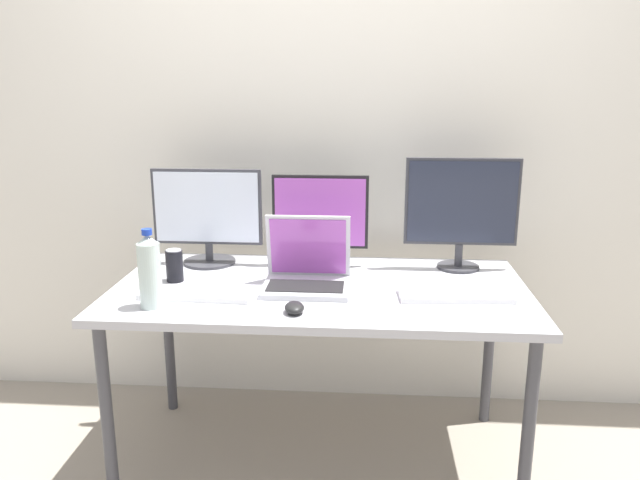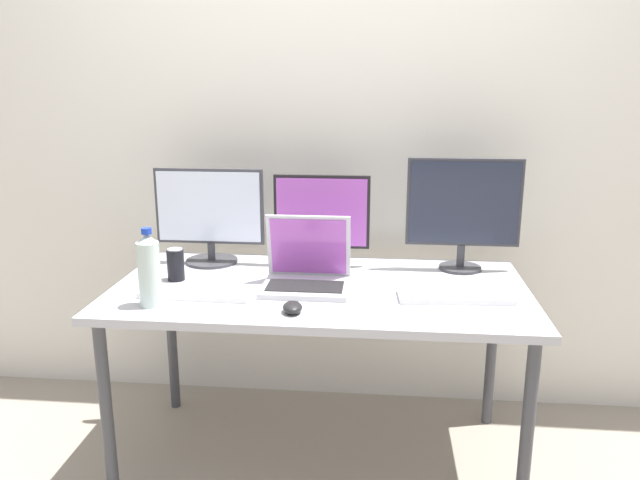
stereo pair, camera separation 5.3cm
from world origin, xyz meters
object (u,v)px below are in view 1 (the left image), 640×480
object	(u,v)px
monitor_center	(320,218)
monitor_right	(461,208)
monitor_left	(207,215)
keyboard_main	(455,295)
soda_can_near_keyboard	(174,266)
work_desk	(320,301)
keyboard_aux	(197,294)
laptop_silver	(307,271)
water_bottle	(150,271)
mouse_by_keyboard	(294,308)

from	to	relation	value
monitor_center	monitor_right	world-z (taller)	monitor_right
monitor_left	keyboard_main	distance (m)	1.07
soda_can_near_keyboard	work_desk	bearing A→B (deg)	-1.69
monitor_center	monitor_right	xyz separation A→B (m)	(0.57, 0.00, 0.05)
keyboard_aux	laptop_silver	bearing A→B (deg)	22.07
work_desk	monitor_right	size ratio (longest dim) A/B	3.41
monitor_center	laptop_silver	world-z (taller)	monitor_center
work_desk	water_bottle	bearing A→B (deg)	-154.59
keyboard_main	laptop_silver	bearing A→B (deg)	168.09
monitor_right	monitor_left	bearing A→B (deg)	-179.77
monitor_left	monitor_right	xyz separation A→B (m)	(1.05, 0.00, 0.05)
laptop_silver	soda_can_near_keyboard	distance (m)	0.52
monitor_right	keyboard_aux	distance (m)	1.10
monitor_left	water_bottle	xyz separation A→B (m)	(-0.07, -0.53, -0.08)
monitor_right	laptop_silver	world-z (taller)	monitor_right
monitor_left	monitor_center	size ratio (longest dim) A/B	1.16
monitor_center	soda_can_near_keyboard	bearing A→B (deg)	-155.15
monitor_center	mouse_by_keyboard	bearing A→B (deg)	-94.63
keyboard_aux	soda_can_near_keyboard	world-z (taller)	soda_can_near_keyboard
water_bottle	soda_can_near_keyboard	bearing A→B (deg)	90.92
monitor_left	soda_can_near_keyboard	distance (m)	0.30
soda_can_near_keyboard	monitor_right	bearing A→B (deg)	12.74
monitor_left	monitor_right	bearing A→B (deg)	0.23
mouse_by_keyboard	monitor_right	bearing A→B (deg)	32.97
work_desk	monitor_center	distance (m)	0.38
monitor_left	keyboard_main	bearing A→B (deg)	-20.04
keyboard_main	water_bottle	xyz separation A→B (m)	(-1.05, -0.17, 0.12)
laptop_silver	keyboard_aux	distance (m)	0.41
mouse_by_keyboard	soda_can_near_keyboard	size ratio (longest dim) A/B	0.73
mouse_by_keyboard	soda_can_near_keyboard	distance (m)	0.59
monitor_left	keyboard_aux	size ratio (longest dim) A/B	1.13
monitor_left	work_desk	bearing A→B (deg)	-28.34
laptop_silver	soda_can_near_keyboard	xyz separation A→B (m)	(-0.52, 0.03, 0.00)
keyboard_main	mouse_by_keyboard	bearing A→B (deg)	-164.58
laptop_silver	mouse_by_keyboard	bearing A→B (deg)	-93.37
monitor_center	keyboard_aux	bearing A→B (deg)	-134.54
mouse_by_keyboard	water_bottle	size ratio (longest dim) A/B	0.34
laptop_silver	mouse_by_keyboard	xyz separation A→B (m)	(-0.02, -0.27, -0.04)
work_desk	monitor_center	bearing A→B (deg)	94.18
water_bottle	soda_can_near_keyboard	world-z (taller)	water_bottle
work_desk	mouse_by_keyboard	distance (m)	0.30
keyboard_aux	water_bottle	world-z (taller)	water_bottle
monitor_right	soda_can_near_keyboard	size ratio (longest dim) A/B	3.63
work_desk	laptop_silver	distance (m)	0.13
work_desk	soda_can_near_keyboard	world-z (taller)	soda_can_near_keyboard
monitor_right	keyboard_main	distance (m)	0.44
keyboard_aux	mouse_by_keyboard	world-z (taller)	mouse_by_keyboard
laptop_silver	keyboard_aux	xyz separation A→B (m)	(-0.39, -0.14, -0.05)
keyboard_aux	monitor_right	bearing A→B (deg)	25.47
monitor_left	laptop_silver	world-z (taller)	monitor_left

